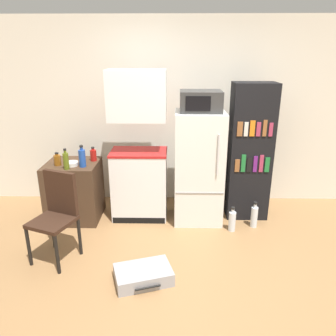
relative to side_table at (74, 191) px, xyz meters
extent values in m
plane|color=olive|center=(1.46, -1.30, -0.39)|extent=(24.00, 24.00, 0.00)
cube|color=silver|center=(1.66, 0.70, 0.91)|extent=(6.40, 0.10, 2.59)
cube|color=#422D1E|center=(0.00, 0.00, 0.00)|extent=(0.66, 0.61, 0.77)
cube|color=white|center=(0.86, 0.07, 0.06)|extent=(0.71, 0.47, 0.89)
cube|color=#B21E1E|center=(0.86, 0.07, 0.52)|extent=(0.72, 0.48, 0.03)
cube|color=white|center=(0.86, 0.07, 1.23)|extent=(0.71, 0.40, 0.61)
cube|color=black|center=(0.86, -0.17, -0.35)|extent=(0.68, 0.01, 0.08)
cube|color=silver|center=(1.63, 0.02, 0.33)|extent=(0.61, 0.58, 1.44)
cube|color=gray|center=(1.63, -0.28, 0.10)|extent=(0.59, 0.01, 0.01)
cylinder|color=silver|center=(1.83, -0.29, 0.59)|extent=(0.02, 0.02, 0.50)
cube|color=#333333|center=(1.63, 0.02, 1.17)|extent=(0.50, 0.40, 0.25)
cube|color=black|center=(1.59, -0.19, 1.17)|extent=(0.29, 0.01, 0.17)
cube|color=black|center=(2.30, 0.13, 0.50)|extent=(0.53, 0.36, 1.77)
cube|color=brown|center=(2.11, -0.06, 0.39)|extent=(0.06, 0.01, 0.16)
cube|color=#1E7033|center=(2.18, -0.06, 0.42)|extent=(0.05, 0.01, 0.23)
cube|color=black|center=(2.26, -0.06, 0.40)|extent=(0.06, 0.01, 0.19)
cube|color=#661E75|center=(2.33, -0.06, 0.41)|extent=(0.05, 0.01, 0.21)
cube|color=#A33351|center=(2.41, -0.06, 0.41)|extent=(0.05, 0.01, 0.22)
cube|color=#1E7033|center=(2.48, -0.06, 0.40)|extent=(0.06, 0.01, 0.19)
cube|color=brown|center=(2.11, -0.06, 0.85)|extent=(0.07, 0.01, 0.18)
cube|color=silver|center=(2.18, -0.06, 0.85)|extent=(0.05, 0.01, 0.17)
cube|color=orange|center=(2.26, -0.06, 0.86)|extent=(0.06, 0.01, 0.19)
cube|color=#A33351|center=(2.33, -0.06, 0.85)|extent=(0.05, 0.01, 0.17)
cube|color=brown|center=(2.41, -0.06, 0.86)|extent=(0.05, 0.01, 0.20)
cube|color=#A33351|center=(2.48, -0.06, 0.85)|extent=(0.05, 0.01, 0.17)
cylinder|color=#AD1914|center=(0.26, 0.10, 0.46)|extent=(0.08, 0.08, 0.14)
cylinder|color=#AD1914|center=(0.26, 0.10, 0.54)|extent=(0.04, 0.04, 0.03)
cylinder|color=black|center=(0.26, 0.10, 0.56)|extent=(0.04, 0.04, 0.01)
cylinder|color=brown|center=(-0.15, -0.09, 0.45)|extent=(0.09, 0.09, 0.13)
cylinder|color=brown|center=(-0.15, -0.09, 0.53)|extent=(0.04, 0.04, 0.02)
cylinder|color=black|center=(-0.15, -0.09, 0.55)|extent=(0.04, 0.04, 0.01)
cylinder|color=#566619|center=(0.01, -0.24, 0.49)|extent=(0.07, 0.07, 0.20)
cylinder|color=#566619|center=(0.01, -0.24, 0.61)|extent=(0.03, 0.03, 0.04)
cylinder|color=black|center=(0.01, -0.24, 0.64)|extent=(0.03, 0.03, 0.02)
cylinder|color=#1E47A3|center=(0.18, -0.14, 0.49)|extent=(0.08, 0.08, 0.21)
cylinder|color=#1E47A3|center=(0.18, -0.14, 0.62)|extent=(0.04, 0.04, 0.04)
cylinder|color=black|center=(0.18, -0.14, 0.65)|extent=(0.04, 0.04, 0.02)
cylinder|color=silver|center=(0.03, -0.10, 0.41)|extent=(0.17, 0.17, 0.05)
cylinder|color=black|center=(-0.18, -1.07, -0.17)|extent=(0.04, 0.04, 0.44)
cylinder|color=black|center=(0.16, -1.20, -0.17)|extent=(0.04, 0.04, 0.44)
cylinder|color=black|center=(-0.05, -0.73, -0.17)|extent=(0.04, 0.04, 0.44)
cylinder|color=black|center=(0.29, -0.86, -0.17)|extent=(0.04, 0.04, 0.44)
cube|color=#331E14|center=(0.06, -0.97, 0.07)|extent=(0.52, 0.52, 0.04)
cube|color=#331E14|center=(0.12, -0.80, 0.33)|extent=(0.37, 0.18, 0.48)
cube|color=#99999E|center=(1.02, -1.30, -0.32)|extent=(0.62, 0.49, 0.14)
cylinder|color=black|center=(1.08, -1.49, -0.32)|extent=(0.24, 0.09, 0.02)
cylinder|color=silver|center=(2.04, -0.32, -0.26)|extent=(0.09, 0.09, 0.25)
cylinder|color=silver|center=(2.04, -0.32, -0.11)|extent=(0.04, 0.04, 0.05)
cylinder|color=black|center=(2.04, -0.32, -0.08)|extent=(0.05, 0.05, 0.03)
cylinder|color=silver|center=(2.34, -0.22, -0.25)|extent=(0.09, 0.09, 0.27)
cylinder|color=silver|center=(2.34, -0.22, -0.09)|extent=(0.04, 0.04, 0.05)
cylinder|color=black|center=(2.34, -0.22, -0.05)|extent=(0.04, 0.04, 0.03)
camera|label=1|loc=(1.31, -3.96, 1.72)|focal=35.00mm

